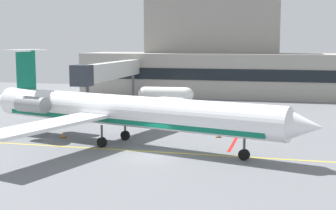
# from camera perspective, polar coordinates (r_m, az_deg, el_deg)

# --- Properties ---
(ground) EXTENTS (120.00, 120.00, 0.11)m
(ground) POSITION_cam_1_polar(r_m,az_deg,el_deg) (40.28, -1.93, -6.07)
(ground) COLOR slate
(terminal_building) EXTENTS (57.36, 12.46, 17.89)m
(terminal_building) POSITION_cam_1_polar(r_m,az_deg,el_deg) (84.53, 8.24, 5.33)
(terminal_building) COLOR gray
(terminal_building) RESTS_ON ground
(jet_bridge_west) EXTENTS (2.40, 22.78, 6.46)m
(jet_bridge_west) POSITION_cam_1_polar(r_m,az_deg,el_deg) (70.28, -6.90, 3.96)
(jet_bridge_west) COLOR silver
(jet_bridge_west) RESTS_ON ground
(regional_jet) EXTENTS (34.65, 26.67, 8.57)m
(regional_jet) POSITION_cam_1_polar(r_m,az_deg,el_deg) (44.22, -5.53, -0.68)
(regional_jet) COLOR white
(regional_jet) RESTS_ON ground
(baggage_tug) EXTENTS (3.61, 2.67, 2.39)m
(baggage_tug) POSITION_cam_1_polar(r_m,az_deg,el_deg) (62.91, -11.98, -0.27)
(baggage_tug) COLOR #19389E
(baggage_tug) RESTS_ON ground
(belt_loader) EXTENTS (3.30, 2.60, 2.04)m
(belt_loader) POSITION_cam_1_polar(r_m,az_deg,el_deg) (52.69, 7.09, -1.80)
(belt_loader) COLOR #E5B20C
(belt_loader) RESTS_ON ground
(fuel_tank) EXTENTS (8.48, 2.70, 2.56)m
(fuel_tank) POSITION_cam_1_polar(r_m,az_deg,el_deg) (72.89, -0.28, 1.26)
(fuel_tank) COLOR white
(fuel_tank) RESTS_ON ground
(safety_cone_alpha) EXTENTS (0.47, 0.47, 0.55)m
(safety_cone_alpha) POSITION_cam_1_polar(r_m,az_deg,el_deg) (48.66, -12.22, -3.50)
(safety_cone_alpha) COLOR orange
(safety_cone_alpha) RESTS_ON ground
(safety_cone_bravo) EXTENTS (0.47, 0.47, 0.55)m
(safety_cone_bravo) POSITION_cam_1_polar(r_m,az_deg,el_deg) (48.03, 5.99, -3.51)
(safety_cone_bravo) COLOR orange
(safety_cone_bravo) RESTS_ON ground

